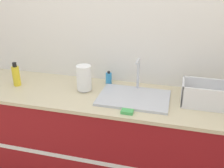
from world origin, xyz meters
name	(u,v)px	position (x,y,z in m)	size (l,w,h in m)	color
wall_back	(110,39)	(0.00, 0.67, 1.30)	(4.91, 0.06, 2.60)	silver
counter_cabinet	(100,137)	(0.00, 0.32, 0.45)	(2.53, 0.67, 0.90)	maroon
sink	(134,97)	(0.30, 0.31, 0.92)	(0.58, 0.40, 0.30)	silver
paper_towel_roll	(84,78)	(-0.15, 0.35, 1.02)	(0.13, 0.13, 0.23)	#4C4C51
dish_rack	(205,96)	(0.86, 0.36, 0.97)	(0.36, 0.24, 0.18)	white
bottle_yellow	(16,75)	(-0.78, 0.30, 1.00)	(0.07, 0.07, 0.22)	yellow
soap_dispenser	(109,78)	(0.02, 0.54, 0.96)	(0.06, 0.06, 0.13)	#338CCC
sponge	(127,112)	(0.30, 0.06, 0.92)	(0.09, 0.06, 0.02)	#4CB259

